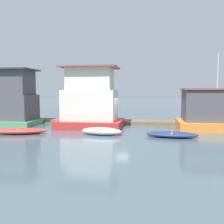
{
  "coord_description": "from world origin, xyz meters",
  "views": [
    {
      "loc": [
        3.1,
        -20.67,
        3.08
      ],
      "look_at": [
        0.0,
        -1.0,
        1.4
      ],
      "focal_mm": 40.0,
      "sensor_mm": 36.0,
      "label": 1
    }
  ],
  "objects": [
    {
      "name": "dock_walkway",
      "position": [
        0.0,
        2.73,
        0.15
      ],
      "size": [
        33.8,
        1.9,
        0.3
      ],
      "primitive_type": "cube",
      "color": "brown",
      "rests_on": "ground_plane"
    },
    {
      "name": "dinghy_navy",
      "position": [
        4.49,
        -3.78,
        0.19
      ],
      "size": [
        3.52,
        1.67,
        0.37
      ],
      "color": "navy",
      "rests_on": "ground_plane"
    },
    {
      "name": "houseboat_green",
      "position": [
        -10.21,
        0.44,
        2.29
      ],
      "size": [
        6.29,
        3.86,
        5.06
      ],
      "color": "#4C9360",
      "rests_on": "ground_plane"
    },
    {
      "name": "dinghy_white",
      "position": [
        -0.34,
        -3.61,
        0.26
      ],
      "size": [
        2.96,
        1.35,
        0.52
      ],
      "color": "white",
      "rests_on": "ground_plane"
    },
    {
      "name": "ground_plane",
      "position": [
        0.0,
        0.0,
        0.0
      ],
      "size": [
        200.0,
        200.0,
        0.0
      ],
      "primitive_type": "plane",
      "color": "#475B66"
    },
    {
      "name": "houseboat_red",
      "position": [
        -1.99,
        -0.17,
        2.18
      ],
      "size": [
        5.38,
        4.05,
        5.1
      ],
      "color": "red",
      "rests_on": "ground_plane"
    },
    {
      "name": "houseboat_orange",
      "position": [
        8.16,
        0.31,
        1.53
      ],
      "size": [
        5.81,
        3.99,
        6.03
      ],
      "color": "orange",
      "rests_on": "ground_plane"
    },
    {
      "name": "dinghy_red",
      "position": [
        -6.19,
        -4.2,
        0.22
      ],
      "size": [
        3.94,
        2.12,
        0.43
      ],
      "color": "red",
      "rests_on": "ground_plane"
    }
  ]
}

